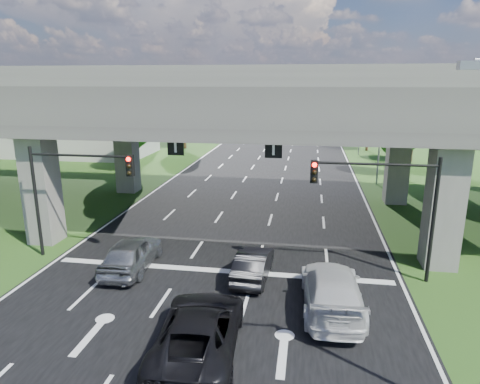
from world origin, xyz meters
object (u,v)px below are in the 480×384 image
(streetlight_far, at_px, (377,120))
(car_dark, at_px, (253,264))
(car_white, at_px, (332,290))
(signal_left, at_px, (71,182))
(signal_right, at_px, (386,195))
(streetlight_beyond, at_px, (358,109))
(car_silver, at_px, (132,254))
(car_trailing, at_px, (199,331))

(streetlight_far, height_order, car_dark, streetlight_far)
(streetlight_far, distance_m, car_white, 24.32)
(signal_left, xyz_separation_m, car_dark, (9.62, -0.94, -3.46))
(signal_left, bearing_deg, signal_right, 0.00)
(streetlight_beyond, relative_size, car_white, 1.69)
(car_dark, bearing_deg, signal_right, -168.62)
(car_silver, height_order, car_trailing, car_silver)
(streetlight_beyond, xyz_separation_m, car_dark, (-8.30, -37.00, -5.12))
(signal_left, height_order, streetlight_far, streetlight_far)
(streetlight_beyond, distance_m, car_trailing, 44.37)
(streetlight_far, relative_size, car_dark, 2.37)
(signal_right, height_order, car_white, signal_right)
(signal_left, distance_m, car_white, 14.01)
(signal_left, distance_m, car_trailing, 11.53)
(signal_right, bearing_deg, streetlight_beyond, 86.39)
(car_dark, bearing_deg, car_silver, 2.49)
(car_silver, bearing_deg, car_white, 164.54)
(car_dark, height_order, car_white, car_white)
(streetlight_far, height_order, car_white, streetlight_far)
(car_dark, bearing_deg, car_white, 149.34)
(streetlight_far, distance_m, car_silver, 25.98)
(car_dark, distance_m, car_white, 4.29)
(streetlight_beyond, bearing_deg, car_white, -96.83)
(streetlight_beyond, xyz_separation_m, car_silver, (-14.46, -37.00, -4.98))
(streetlight_beyond, distance_m, car_silver, 40.04)
(streetlight_beyond, bearing_deg, streetlight_far, -90.00)
(streetlight_beyond, distance_m, car_white, 39.93)
(streetlight_far, bearing_deg, car_dark, -111.56)
(signal_left, xyz_separation_m, streetlight_beyond, (17.92, 36.06, 1.66))
(car_silver, xyz_separation_m, car_white, (9.75, -2.34, 0.02))
(signal_left, bearing_deg, car_dark, -5.59)
(signal_left, height_order, car_trailing, signal_left)
(car_white, relative_size, car_trailing, 0.99)
(signal_right, height_order, signal_left, same)
(signal_right, height_order, car_dark, signal_right)
(signal_left, height_order, car_silver, signal_left)
(car_dark, bearing_deg, car_trailing, 82.20)
(signal_left, height_order, car_dark, signal_left)
(car_silver, distance_m, car_trailing, 7.90)
(car_dark, relative_size, car_white, 0.71)
(signal_left, distance_m, streetlight_beyond, 40.30)
(car_dark, xyz_separation_m, car_trailing, (-1.10, -6.07, 0.13))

